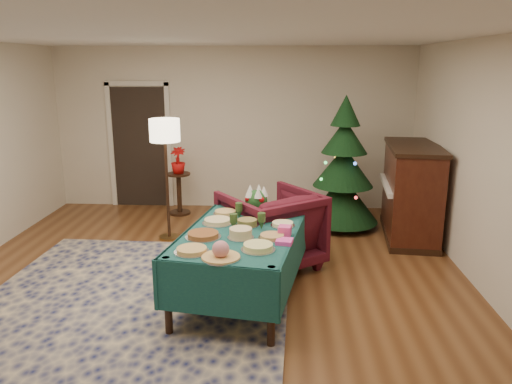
# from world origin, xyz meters

# --- Properties ---
(room_shell) EXTENTS (7.00, 7.00, 7.00)m
(room_shell) POSITION_xyz_m (0.00, 0.00, 1.35)
(room_shell) COLOR #593319
(room_shell) RESTS_ON ground
(doorway) EXTENTS (1.08, 0.04, 2.16)m
(doorway) POSITION_xyz_m (-1.60, 3.48, 1.10)
(doorway) COLOR black
(doorway) RESTS_ON ground
(rug) EXTENTS (3.35, 4.31, 0.02)m
(rug) POSITION_xyz_m (-0.71, -0.52, 0.01)
(rug) COLOR #141C4D
(rug) RESTS_ON ground
(buffet_table) EXTENTS (1.45, 2.11, 0.76)m
(buffet_table) POSITION_xyz_m (0.43, 0.00, 0.61)
(buffet_table) COLOR black
(buffet_table) RESTS_ON ground
(platter_0) EXTENTS (0.32, 0.32, 0.05)m
(platter_0) POSITION_xyz_m (0.02, -0.66, 0.78)
(platter_0) COLOR silver
(platter_0) RESTS_ON buffet_table
(platter_1) EXTENTS (0.35, 0.35, 0.16)m
(platter_1) POSITION_xyz_m (0.30, -0.79, 0.82)
(platter_1) COLOR silver
(platter_1) RESTS_ON buffet_table
(platter_2) EXTENTS (0.32, 0.32, 0.06)m
(platter_2) POSITION_xyz_m (0.62, -0.57, 0.79)
(platter_2) COLOR silver
(platter_2) RESTS_ON buffet_table
(platter_3) EXTENTS (0.36, 0.36, 0.05)m
(platter_3) POSITION_xyz_m (0.06, -0.25, 0.78)
(platter_3) COLOR silver
(platter_3) RESTS_ON buffet_table
(platter_4) EXTENTS (0.26, 0.26, 0.10)m
(platter_4) POSITION_xyz_m (0.43, -0.26, 0.81)
(platter_4) COLOR silver
(platter_4) RESTS_ON buffet_table
(platter_5) EXTENTS (0.27, 0.27, 0.04)m
(platter_5) POSITION_xyz_m (0.74, -0.25, 0.78)
(platter_5) COLOR silver
(platter_5) RESTS_ON buffet_table
(platter_6) EXTENTS (0.33, 0.33, 0.05)m
(platter_6) POSITION_xyz_m (0.15, 0.19, 0.78)
(platter_6) COLOR silver
(platter_6) RESTS_ON buffet_table
(platter_7) EXTENTS (0.24, 0.24, 0.07)m
(platter_7) POSITION_xyz_m (0.47, 0.13, 0.79)
(platter_7) COLOR silver
(platter_7) RESTS_ON buffet_table
(platter_8) EXTENTS (0.26, 0.26, 0.04)m
(platter_8) POSITION_xyz_m (0.84, 0.14, 0.78)
(platter_8) COLOR silver
(platter_8) RESTS_ON buffet_table
(platter_9) EXTENTS (0.28, 0.28, 0.04)m
(platter_9) POSITION_xyz_m (0.19, 0.54, 0.78)
(platter_9) COLOR silver
(platter_9) RESTS_ON buffet_table
(goblet_0) EXTENTS (0.08, 0.08, 0.18)m
(goblet_0) POSITION_xyz_m (0.36, 0.39, 0.85)
(goblet_0) COLOR #2D471E
(goblet_0) RESTS_ON buffet_table
(goblet_1) EXTENTS (0.08, 0.08, 0.18)m
(goblet_1) POSITION_xyz_m (0.63, 0.02, 0.85)
(goblet_1) COLOR #2D471E
(goblet_1) RESTS_ON buffet_table
(goblet_2) EXTENTS (0.08, 0.08, 0.18)m
(goblet_2) POSITION_xyz_m (0.34, -0.02, 0.85)
(goblet_2) COLOR #2D471E
(goblet_2) RESTS_ON buffet_table
(napkin_stack) EXTENTS (0.18, 0.18, 0.04)m
(napkin_stack) POSITION_xyz_m (0.86, -0.38, 0.78)
(napkin_stack) COLOR #F443B1
(napkin_stack) RESTS_ON buffet_table
(gift_box) EXTENTS (0.14, 0.14, 0.10)m
(gift_box) POSITION_xyz_m (0.86, -0.16, 0.81)
(gift_box) COLOR #F54499
(gift_box) RESTS_ON buffet_table
(centerpiece) EXTENTS (0.27, 0.27, 0.31)m
(centerpiece) POSITION_xyz_m (0.53, 0.75, 0.89)
(centerpiece) COLOR #1E4C1E
(centerpiece) RESTS_ON buffet_table
(armchair) EXTENTS (1.38, 1.37, 1.04)m
(armchair) POSITION_xyz_m (0.70, 0.88, 0.52)
(armchair) COLOR #480F1B
(armchair) RESTS_ON ground
(floor_lamp) EXTENTS (0.41, 0.41, 1.70)m
(floor_lamp) POSITION_xyz_m (-0.76, 1.79, 1.44)
(floor_lamp) COLOR #A57F3F
(floor_lamp) RESTS_ON ground
(side_table) EXTENTS (0.38, 0.38, 0.69)m
(side_table) POSITION_xyz_m (-0.85, 2.99, 0.33)
(side_table) COLOR black
(side_table) RESTS_ON ground
(potted_plant) EXTENTS (0.24, 0.43, 0.24)m
(potted_plant) POSITION_xyz_m (-0.85, 2.99, 0.81)
(potted_plant) COLOR red
(potted_plant) RESTS_ON side_table
(christmas_tree) EXTENTS (1.12, 1.12, 1.99)m
(christmas_tree) POSITION_xyz_m (1.74, 2.45, 0.89)
(christmas_tree) COLOR black
(christmas_tree) RESTS_ON ground
(piano) EXTENTS (0.87, 1.60, 1.33)m
(piano) POSITION_xyz_m (2.66, 2.06, 0.65)
(piano) COLOR black
(piano) RESTS_ON ground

